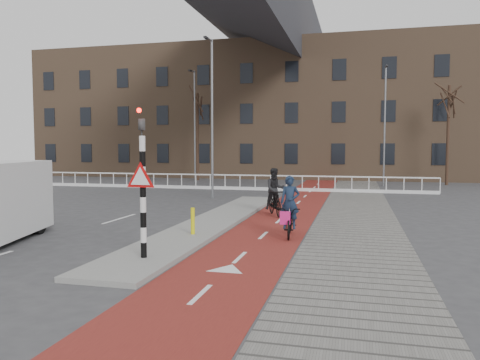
# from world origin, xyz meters

# --- Properties ---
(ground) EXTENTS (120.00, 120.00, 0.00)m
(ground) POSITION_xyz_m (0.00, 0.00, 0.00)
(ground) COLOR #38383A
(ground) RESTS_ON ground
(bike_lane) EXTENTS (2.50, 60.00, 0.01)m
(bike_lane) POSITION_xyz_m (1.50, 10.00, 0.01)
(bike_lane) COLOR maroon
(bike_lane) RESTS_ON ground
(sidewalk) EXTENTS (3.00, 60.00, 0.01)m
(sidewalk) POSITION_xyz_m (4.30, 10.00, 0.01)
(sidewalk) COLOR slate
(sidewalk) RESTS_ON ground
(curb_island) EXTENTS (1.80, 16.00, 0.12)m
(curb_island) POSITION_xyz_m (-0.70, 4.00, 0.06)
(curb_island) COLOR gray
(curb_island) RESTS_ON ground
(traffic_signal) EXTENTS (0.80, 0.80, 3.68)m
(traffic_signal) POSITION_xyz_m (-0.60, -2.02, 1.99)
(traffic_signal) COLOR black
(traffic_signal) RESTS_ON curb_island
(bollard) EXTENTS (0.12, 0.12, 0.80)m
(bollard) POSITION_xyz_m (-0.49, 1.11, 0.52)
(bollard) COLOR yellow
(bollard) RESTS_ON curb_island
(cyclist_near) EXTENTS (0.81, 1.83, 1.86)m
(cyclist_near) POSITION_xyz_m (2.32, 2.02, 0.63)
(cyclist_near) COLOR black
(cyclist_near) RESTS_ON bike_lane
(cyclist_far) EXTENTS (1.19, 1.80, 1.90)m
(cyclist_far) POSITION_xyz_m (1.14, 6.20, 0.79)
(cyclist_far) COLOR black
(cyclist_far) RESTS_ON bike_lane
(railing) EXTENTS (28.00, 0.10, 0.99)m
(railing) POSITION_xyz_m (-5.00, 17.00, 0.31)
(railing) COLOR silver
(railing) RESTS_ON ground
(townhouse_row) EXTENTS (46.00, 10.00, 15.90)m
(townhouse_row) POSITION_xyz_m (-3.00, 32.00, 7.81)
(townhouse_row) COLOR #7F6047
(townhouse_row) RESTS_ON ground
(tree_mid) EXTENTS (0.24, 0.24, 7.19)m
(tree_mid) POSITION_xyz_m (-8.61, 24.88, 3.59)
(tree_mid) COLOR black
(tree_mid) RESTS_ON ground
(tree_right) EXTENTS (0.22, 0.22, 7.17)m
(tree_right) POSITION_xyz_m (10.64, 24.45, 3.59)
(tree_right) COLOR black
(tree_right) RESTS_ON ground
(streetlight_near) EXTENTS (0.12, 0.12, 8.43)m
(streetlight_near) POSITION_xyz_m (-3.26, 11.93, 4.22)
(streetlight_near) COLOR slate
(streetlight_near) RESTS_ON ground
(streetlight_left) EXTENTS (0.12, 0.12, 8.71)m
(streetlight_left) POSITION_xyz_m (-8.17, 22.98, 4.36)
(streetlight_left) COLOR slate
(streetlight_left) RESTS_ON ground
(streetlight_right) EXTENTS (0.12, 0.12, 8.36)m
(streetlight_right) POSITION_xyz_m (6.12, 22.25, 4.18)
(streetlight_right) COLOR slate
(streetlight_right) RESTS_ON ground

